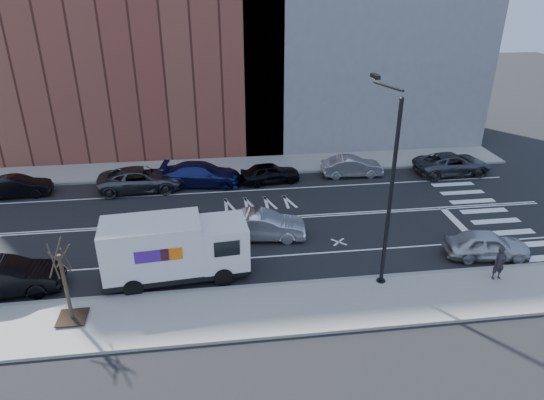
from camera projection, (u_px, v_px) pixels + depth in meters
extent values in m
plane|color=black|center=(228.00, 221.00, 29.11)|extent=(120.00, 120.00, 0.00)
cube|color=gray|center=(237.00, 313.00, 21.19)|extent=(44.00, 3.60, 0.15)
cube|color=gray|center=(222.00, 167.00, 36.96)|extent=(44.00, 3.60, 0.15)
cube|color=gray|center=(234.00, 288.00, 22.80)|extent=(44.00, 0.25, 0.17)
cube|color=gray|center=(223.00, 176.00, 35.35)|extent=(44.00, 0.25, 0.17)
cube|color=brown|center=(109.00, 8.00, 37.45)|extent=(26.00, 10.00, 22.00)
cylinder|color=black|center=(390.00, 199.00, 21.37)|extent=(0.18, 0.18, 9.00)
cylinder|color=black|center=(381.00, 282.00, 23.25)|extent=(0.44, 0.44, 0.20)
sphere|color=black|center=(402.00, 99.00, 19.46)|extent=(0.20, 0.20, 0.20)
cylinder|color=black|center=(388.00, 86.00, 20.92)|extent=(0.11, 3.49, 0.48)
cube|color=black|center=(375.00, 76.00, 22.40)|extent=(0.25, 0.80, 0.18)
cube|color=#FFF2CC|center=(375.00, 78.00, 22.44)|extent=(0.18, 0.55, 0.03)
cube|color=black|center=(72.00, 317.00, 20.67)|extent=(1.20, 1.20, 0.04)
cylinder|color=#382B1E|center=(66.00, 288.00, 20.02)|extent=(0.16, 0.16, 3.20)
cylinder|color=#382B1E|center=(66.00, 259.00, 19.45)|extent=(0.06, 0.80, 1.44)
cylinder|color=#382B1E|center=(63.00, 256.00, 19.64)|extent=(0.81, 0.31, 1.19)
cylinder|color=#382B1E|center=(55.00, 258.00, 19.52)|extent=(0.58, 0.76, 1.50)
cylinder|color=#382B1E|center=(53.00, 261.00, 19.26)|extent=(0.47, 0.61, 1.37)
cylinder|color=#382B1E|center=(60.00, 262.00, 19.21)|extent=(0.72, 0.29, 1.13)
cube|color=black|center=(176.00, 269.00, 23.56)|extent=(6.93, 2.86, 0.33)
cube|color=silver|center=(224.00, 242.00, 23.51)|extent=(2.37, 2.52, 2.18)
cube|color=black|center=(246.00, 234.00, 23.58)|extent=(0.24, 2.02, 1.04)
cube|color=black|center=(227.00, 249.00, 22.32)|extent=(1.20, 0.15, 0.76)
cube|color=black|center=(221.00, 225.00, 24.42)|extent=(1.20, 0.15, 0.76)
cube|color=black|center=(246.00, 259.00, 24.18)|extent=(0.35, 2.19, 0.38)
cube|color=silver|center=(152.00, 246.00, 22.76)|extent=(4.77, 2.78, 2.51)
cube|color=#47198C|center=(152.00, 256.00, 21.61)|extent=(1.52, 0.15, 0.60)
cube|color=orange|center=(172.00, 254.00, 21.78)|extent=(0.98, 0.11, 0.60)
cube|color=#47198C|center=(152.00, 231.00, 23.77)|extent=(1.52, 0.15, 0.60)
cube|color=orange|center=(170.00, 229.00, 23.94)|extent=(0.98, 0.11, 0.60)
cylinder|color=black|center=(223.00, 276.00, 23.03)|extent=(0.94, 0.38, 0.92)
cylinder|color=black|center=(218.00, 253.00, 24.96)|extent=(0.94, 0.38, 0.92)
cylinder|color=black|center=(134.00, 287.00, 22.23)|extent=(0.94, 0.38, 0.92)
cylinder|color=black|center=(135.00, 262.00, 24.16)|extent=(0.94, 0.38, 0.92)
imported|color=black|center=(18.00, 187.00, 32.07)|extent=(4.27, 1.78, 1.37)
imported|color=#494B50|center=(141.00, 179.00, 32.93)|extent=(5.83, 2.97, 1.58)
imported|color=navy|center=(202.00, 174.00, 33.73)|extent=(5.77, 2.95, 1.60)
imported|color=black|center=(270.00, 173.00, 34.16)|extent=(4.37, 2.23, 1.43)
imported|color=#9C9DA1|center=(352.00, 166.00, 35.26)|extent=(4.43, 1.65, 1.45)
imported|color=#434549|center=(452.00, 164.00, 35.62)|extent=(5.68, 2.85, 1.54)
imported|color=silver|center=(263.00, 225.00, 26.97)|extent=(4.90, 2.21, 1.56)
imported|color=black|center=(5.00, 278.00, 22.28)|extent=(5.18, 2.21, 1.66)
imported|color=#BBBBC0|center=(487.00, 245.00, 25.17)|extent=(4.48, 2.26, 1.46)
imported|color=black|center=(500.00, 263.00, 23.08)|extent=(0.66, 0.46, 1.73)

